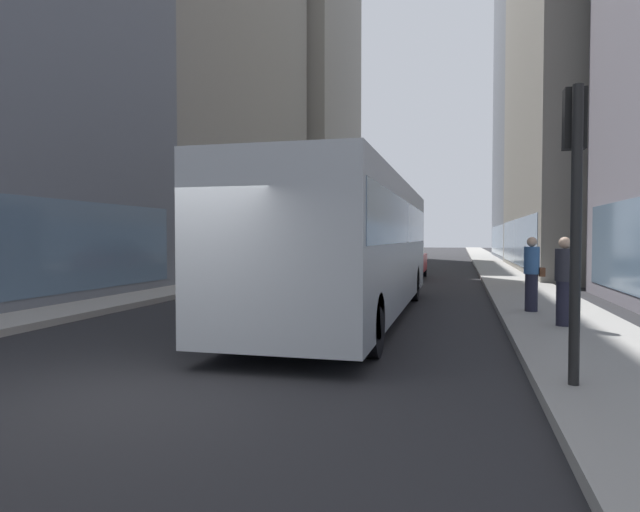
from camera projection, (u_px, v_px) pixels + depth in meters
ground_plane at (409, 262)px, 40.29m from camera, size 120.00×120.00×0.00m
sidewalk_left at (333, 260)px, 41.69m from camera, size 2.40×110.00×0.15m
sidewalk_right at (490, 262)px, 38.87m from camera, size 2.40×110.00×0.15m
building_left_far at (290, 93)px, 51.19m from camera, size 10.71×16.05×30.61m
building_right_mid at (631, 52)px, 27.67m from camera, size 10.76×18.49×22.30m
building_right_far at (565, 72)px, 45.27m from camera, size 10.48×16.64×30.98m
transit_bus at (351, 240)px, 12.63m from camera, size 2.78×11.53×3.05m
car_white_van at (375, 255)px, 32.16m from camera, size 1.74×4.26×1.62m
car_silver_sedan at (328, 257)px, 27.70m from camera, size 1.93×4.32×1.62m
car_red_coupe at (403, 260)px, 24.34m from camera, size 1.83×3.96×1.62m
box_truck at (379, 239)px, 44.68m from camera, size 2.30×7.50×3.05m
dalmatian_dog at (199, 316)px, 9.27m from camera, size 0.22×0.96×0.72m
pedestrian_with_handbag at (532, 273)px, 12.49m from camera, size 0.45×0.34×1.69m
pedestrian_in_coat at (564, 281)px, 10.43m from camera, size 0.34×0.34×1.69m
traffic_light_near at (575, 185)px, 6.28m from camera, size 0.24×0.41×3.40m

